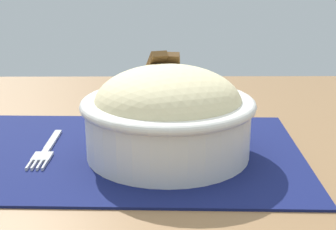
{
  "coord_description": "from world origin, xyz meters",
  "views": [
    {
      "loc": [
        -0.04,
        0.55,
        0.99
      ],
      "look_at": [
        -0.04,
        0.02,
        0.83
      ],
      "focal_mm": 50.26,
      "sensor_mm": 36.0,
      "label": 1
    }
  ],
  "objects": [
    {
      "name": "fork",
      "position": [
        0.11,
        0.01,
        0.78
      ],
      "size": [
        0.02,
        0.13,
        0.0
      ],
      "color": "#BDBDBD",
      "rests_on": "placemat"
    },
    {
      "name": "bowl",
      "position": [
        -0.04,
        0.02,
        0.83
      ],
      "size": [
        0.21,
        0.21,
        0.12
      ],
      "color": "silver",
      "rests_on": "placemat"
    },
    {
      "name": "placemat",
      "position": [
        0.01,
        0.01,
        0.78
      ],
      "size": [
        0.45,
        0.3,
        0.0
      ],
      "primitive_type": "cube",
      "rotation": [
        0.0,
        0.0,
        -0.03
      ],
      "color": "#11194C",
      "rests_on": "table"
    },
    {
      "name": "table",
      "position": [
        0.0,
        0.0,
        0.7
      ],
      "size": [
        1.28,
        0.86,
        0.77
      ],
      "color": "olive",
      "rests_on": "ground_plane"
    }
  ]
}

